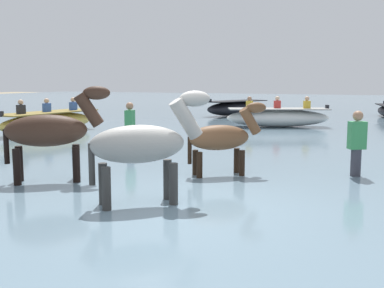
{
  "coord_description": "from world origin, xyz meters",
  "views": [
    {
      "loc": [
        2.88,
        -6.35,
        2.23
      ],
      "look_at": [
        -1.08,
        2.97,
        0.84
      ],
      "focal_mm": 44.22,
      "sensor_mm": 36.0,
      "label": 1
    }
  ],
  "objects_px": {
    "boat_far_inshore": "(235,108)",
    "person_onlooker_left": "(130,131)",
    "person_onlooker_right": "(356,150)",
    "boat_mid_channel": "(278,117)",
    "horse_lead_bay": "(222,140)",
    "horse_trailing_grey": "(143,147)",
    "boat_distant_west": "(48,122)",
    "horse_flank_dark_bay": "(51,133)"
  },
  "relations": [
    {
      "from": "horse_lead_bay",
      "to": "horse_trailing_grey",
      "type": "bearing_deg",
      "value": -98.1
    },
    {
      "from": "boat_mid_channel",
      "to": "boat_far_inshore",
      "type": "bearing_deg",
      "value": 124.2
    },
    {
      "from": "boat_far_inshore",
      "to": "boat_mid_channel",
      "type": "bearing_deg",
      "value": -55.8
    },
    {
      "from": "horse_lead_bay",
      "to": "horse_flank_dark_bay",
      "type": "distance_m",
      "value": 3.25
    },
    {
      "from": "boat_distant_west",
      "to": "person_onlooker_left",
      "type": "relative_size",
      "value": 2.63
    },
    {
      "from": "horse_lead_bay",
      "to": "boat_distant_west",
      "type": "xyz_separation_m",
      "value": [
        -8.26,
        4.76,
        -0.33
      ]
    },
    {
      "from": "horse_trailing_grey",
      "to": "boat_far_inshore",
      "type": "xyz_separation_m",
      "value": [
        -4.2,
        17.58,
        -0.49
      ]
    },
    {
      "from": "horse_trailing_grey",
      "to": "boat_distant_west",
      "type": "bearing_deg",
      "value": 137.21
    },
    {
      "from": "boat_distant_west",
      "to": "horse_flank_dark_bay",
      "type": "bearing_deg",
      "value": -49.72
    },
    {
      "from": "boat_far_inshore",
      "to": "person_onlooker_left",
      "type": "xyz_separation_m",
      "value": [
        1.2,
        -12.86,
        0.13
      ]
    },
    {
      "from": "boat_far_inshore",
      "to": "boat_mid_channel",
      "type": "relative_size",
      "value": 0.95
    },
    {
      "from": "boat_mid_channel",
      "to": "boat_distant_west",
      "type": "distance_m",
      "value": 8.83
    },
    {
      "from": "horse_trailing_grey",
      "to": "boat_distant_west",
      "type": "relative_size",
      "value": 0.48
    },
    {
      "from": "person_onlooker_right",
      "to": "person_onlooker_left",
      "type": "distance_m",
      "value": 5.95
    },
    {
      "from": "horse_lead_bay",
      "to": "person_onlooker_left",
      "type": "bearing_deg",
      "value": 147.18
    },
    {
      "from": "horse_flank_dark_bay",
      "to": "boat_mid_channel",
      "type": "relative_size",
      "value": 0.49
    },
    {
      "from": "boat_far_inshore",
      "to": "boat_mid_channel",
      "type": "height_order",
      "value": "boat_mid_channel"
    },
    {
      "from": "horse_lead_bay",
      "to": "person_onlooker_right",
      "type": "bearing_deg",
      "value": 21.04
    },
    {
      "from": "boat_mid_channel",
      "to": "person_onlooker_right",
      "type": "distance_m",
      "value": 9.75
    },
    {
      "from": "horse_flank_dark_bay",
      "to": "person_onlooker_right",
      "type": "bearing_deg",
      "value": 27.99
    },
    {
      "from": "person_onlooker_left",
      "to": "boat_distant_west",
      "type": "bearing_deg",
      "value": 152.13
    },
    {
      "from": "horse_trailing_grey",
      "to": "person_onlooker_left",
      "type": "xyz_separation_m",
      "value": [
        -3.0,
        4.72,
        -0.35
      ]
    },
    {
      "from": "horse_trailing_grey",
      "to": "person_onlooker_right",
      "type": "height_order",
      "value": "horse_trailing_grey"
    },
    {
      "from": "horse_lead_bay",
      "to": "horse_trailing_grey",
      "type": "xyz_separation_m",
      "value": [
        -0.36,
        -2.55,
        0.17
      ]
    },
    {
      "from": "person_onlooker_left",
      "to": "person_onlooker_right",
      "type": "bearing_deg",
      "value": -11.9
    },
    {
      "from": "horse_flank_dark_bay",
      "to": "boat_distant_west",
      "type": "height_order",
      "value": "horse_flank_dark_bay"
    },
    {
      "from": "horse_trailing_grey",
      "to": "person_onlooker_right",
      "type": "xyz_separation_m",
      "value": [
        2.82,
        3.49,
        -0.35
      ]
    },
    {
      "from": "boat_distant_west",
      "to": "person_onlooker_left",
      "type": "distance_m",
      "value": 5.54
    },
    {
      "from": "horse_trailing_grey",
      "to": "person_onlooker_left",
      "type": "bearing_deg",
      "value": 122.45
    },
    {
      "from": "horse_flank_dark_bay",
      "to": "horse_lead_bay",
      "type": "bearing_deg",
      "value": 33.61
    },
    {
      "from": "boat_far_inshore",
      "to": "person_onlooker_left",
      "type": "distance_m",
      "value": 12.91
    },
    {
      "from": "boat_mid_channel",
      "to": "horse_lead_bay",
      "type": "bearing_deg",
      "value": -83.43
    },
    {
      "from": "horse_flank_dark_bay",
      "to": "person_onlooker_left",
      "type": "relative_size",
      "value": 1.29
    },
    {
      "from": "horse_trailing_grey",
      "to": "boat_distant_west",
      "type": "xyz_separation_m",
      "value": [
        -7.9,
        7.31,
        -0.5
      ]
    },
    {
      "from": "boat_far_inshore",
      "to": "person_onlooker_right",
      "type": "bearing_deg",
      "value": -63.51
    },
    {
      "from": "horse_trailing_grey",
      "to": "boat_far_inshore",
      "type": "height_order",
      "value": "horse_trailing_grey"
    },
    {
      "from": "boat_distant_west",
      "to": "person_onlooker_right",
      "type": "bearing_deg",
      "value": -19.6
    },
    {
      "from": "person_onlooker_left",
      "to": "boat_mid_channel",
      "type": "bearing_deg",
      "value": 74.24
    },
    {
      "from": "horse_flank_dark_bay",
      "to": "horse_trailing_grey",
      "type": "bearing_deg",
      "value": -17.84
    },
    {
      "from": "person_onlooker_right",
      "to": "person_onlooker_left",
      "type": "xyz_separation_m",
      "value": [
        -5.82,
        1.23,
        0.0
      ]
    },
    {
      "from": "horse_flank_dark_bay",
      "to": "person_onlooker_left",
      "type": "distance_m",
      "value": 4.04
    },
    {
      "from": "horse_lead_bay",
      "to": "boat_mid_channel",
      "type": "distance_m",
      "value": 10.08
    }
  ]
}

